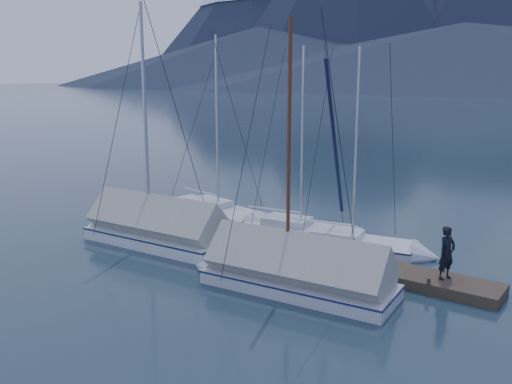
% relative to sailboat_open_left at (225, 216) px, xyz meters
% --- Properties ---
extents(ground, '(1000.00, 1000.00, 0.00)m').
position_rel_sailboat_open_left_xyz_m(ground, '(3.68, -4.60, -0.16)').
color(ground, '#162733').
rests_on(ground, ground).
extents(dock, '(18.00, 1.50, 0.54)m').
position_rel_sailboat_open_left_xyz_m(dock, '(3.68, -2.60, -0.05)').
color(dock, '#382D23').
rests_on(dock, ground).
extents(mooring_posts, '(15.12, 1.52, 0.35)m').
position_rel_sailboat_open_left_xyz_m(mooring_posts, '(3.18, -2.60, 0.19)').
color(mooring_posts, '#382D23').
rests_on(mooring_posts, ground).
extents(sailboat_open_left, '(7.16, 3.29, 9.16)m').
position_rel_sailboat_open_left_xyz_m(sailboat_open_left, '(0.00, 0.00, 0.00)').
color(sailboat_open_left, silver).
rests_on(sailboat_open_left, ground).
extents(sailboat_open_mid, '(6.60, 2.88, 8.48)m').
position_rel_sailboat_open_left_xyz_m(sailboat_open_mid, '(4.66, -0.09, -0.01)').
color(sailboat_open_mid, silver).
rests_on(sailboat_open_mid, ground).
extents(sailboat_open_right, '(6.52, 3.01, 8.34)m').
position_rel_sailboat_open_left_xyz_m(sailboat_open_right, '(7.26, -0.52, -0.01)').
color(sailboat_open_right, silver).
rests_on(sailboat_open_right, ground).
extents(sailboat_covered_near, '(7.14, 3.02, 9.07)m').
position_rel_sailboat_open_left_xyz_m(sailboat_covered_near, '(6.78, -5.39, 0.29)').
color(sailboat_covered_near, silver).
rests_on(sailboat_covered_near, ground).
extents(sailboat_covered_far, '(7.34, 3.07, 10.12)m').
position_rel_sailboat_open_left_xyz_m(sailboat_covered_far, '(-0.25, -4.60, 0.33)').
color(sailboat_covered_far, white).
rests_on(sailboat_covered_far, ground).
extents(person, '(0.62, 0.72, 1.68)m').
position_rel_sailboat_open_left_xyz_m(person, '(10.94, -2.54, 1.02)').
color(person, black).
rests_on(person, dock).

